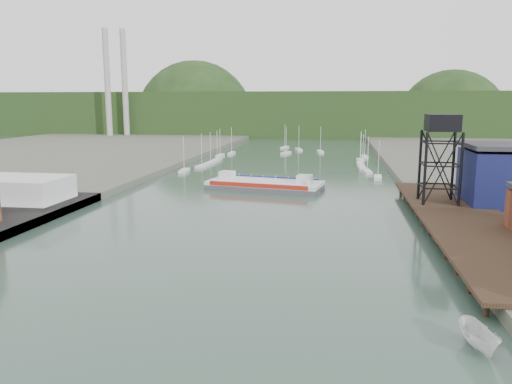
% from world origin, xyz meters
% --- Properties ---
extents(ground, '(600.00, 600.00, 0.00)m').
position_xyz_m(ground, '(0.00, 0.00, 0.00)').
color(ground, '#2A4138').
rests_on(ground, ground).
extents(east_pier, '(14.00, 70.00, 2.45)m').
position_xyz_m(east_pier, '(37.00, 45.00, 1.90)').
color(east_pier, black).
rests_on(east_pier, ground).
extents(white_shed, '(18.00, 12.00, 4.50)m').
position_xyz_m(white_shed, '(-44.00, 50.00, 3.85)').
color(white_shed, silver).
rests_on(white_shed, west_quay).
extents(lift_tower, '(6.50, 6.50, 16.00)m').
position_xyz_m(lift_tower, '(35.00, 58.00, 15.65)').
color(lift_tower, black).
rests_on(lift_tower, east_pier).
extents(marina_sailboats, '(57.71, 92.65, 0.90)m').
position_xyz_m(marina_sailboats, '(0.08, 138.46, 0.35)').
color(marina_sailboats, silver).
rests_on(marina_sailboats, ground).
extents(smokestacks, '(11.20, 8.20, 60.00)m').
position_xyz_m(smokestacks, '(-106.00, 232.50, 30.00)').
color(smokestacks, '#A09F9B').
rests_on(smokestacks, ground).
extents(distant_hills, '(500.00, 120.00, 80.00)m').
position_xyz_m(distant_hills, '(-3.98, 301.35, 10.38)').
color(distant_hills, black).
rests_on(distant_hills, ground).
extents(chain_ferry, '(28.14, 15.25, 3.84)m').
position_xyz_m(chain_ferry, '(-0.05, 78.97, 1.10)').
color(chain_ferry, '#48484A').
rests_on(chain_ferry, ground).
extents(motorboat, '(3.06, 5.92, 2.18)m').
position_xyz_m(motorboat, '(28.47, 4.83, 1.09)').
color(motorboat, silver).
rests_on(motorboat, ground).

